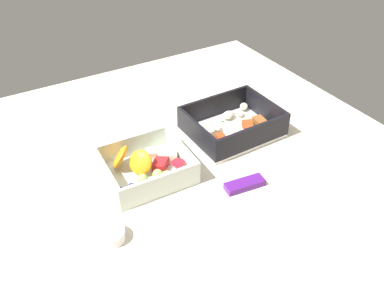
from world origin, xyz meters
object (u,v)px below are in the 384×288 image
(pasta_container, at_px, (233,126))
(candy_bar, at_px, (245,184))
(fruit_bowl, at_px, (147,167))
(paper_cup_liner, at_px, (111,235))

(pasta_container, relative_size, candy_bar, 2.53)
(fruit_bowl, bearing_deg, pasta_container, -171.63)
(pasta_container, height_order, candy_bar, pasta_container)
(paper_cup_liner, bearing_deg, fruit_bowl, -136.17)
(fruit_bowl, bearing_deg, paper_cup_liner, 43.83)
(paper_cup_liner, bearing_deg, candy_bar, 177.73)
(paper_cup_liner, bearing_deg, pasta_container, -156.75)
(fruit_bowl, relative_size, candy_bar, 2.14)
(pasta_container, xyz_separation_m, candy_bar, (0.08, 0.14, -0.01))
(pasta_container, xyz_separation_m, fruit_bowl, (0.21, 0.03, 0.00))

